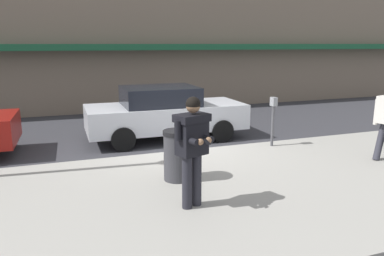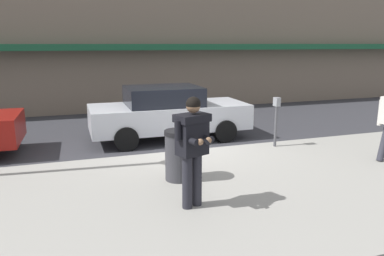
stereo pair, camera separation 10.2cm
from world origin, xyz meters
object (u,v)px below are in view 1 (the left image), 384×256
object	(u,v)px
parking_meter	(273,114)
trash_bin	(177,155)
parked_sedan_mid	(165,112)
man_texting_on_phone	(192,140)

from	to	relation	value
parking_meter	trash_bin	size ratio (longest dim) A/B	1.30
trash_bin	parking_meter	bearing A→B (deg)	26.35
parking_meter	trash_bin	bearing A→B (deg)	-153.65
parked_sedan_mid	man_texting_on_phone	bearing A→B (deg)	-100.73
parking_meter	trash_bin	xyz separation A→B (m)	(-3.05, -1.51, -0.34)
parked_sedan_mid	man_texting_on_phone	distance (m)	5.04
trash_bin	parked_sedan_mid	bearing A→B (deg)	77.90
man_texting_on_phone	trash_bin	xyz separation A→B (m)	(0.15, 1.27, -0.62)
man_texting_on_phone	trash_bin	world-z (taller)	man_texting_on_phone
parked_sedan_mid	trash_bin	size ratio (longest dim) A/B	4.60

